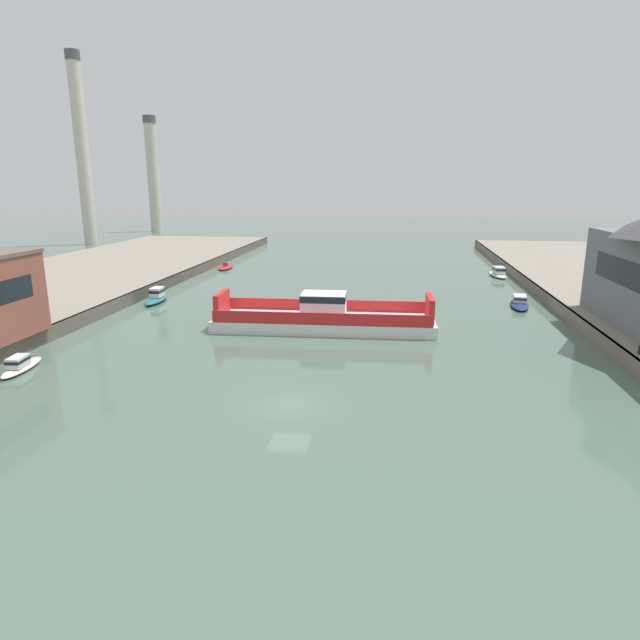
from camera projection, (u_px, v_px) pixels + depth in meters
name	position (u px, v px, depth m)	size (l,w,h in m)	color
ground_plane	(289.00, 405.00, 33.11)	(400.00, 400.00, 0.00)	#4C6656
chain_ferry	(324.00, 318.00, 50.23)	(20.52, 6.47, 3.41)	silver
moored_boat_near_left	(20.00, 365.00, 39.14)	(2.00, 4.96, 1.15)	white
moored_boat_near_right	(225.00, 267.00, 86.67)	(2.71, 6.16, 0.90)	red
moored_boat_mid_left	(156.00, 297.00, 61.74)	(1.92, 5.40, 1.67)	#237075
moored_boat_mid_right	(498.00, 273.00, 78.90)	(2.52, 6.29, 1.48)	white
moored_boat_far_left	(520.00, 302.00, 59.78)	(2.81, 6.58, 1.17)	navy
bollard_left_aft	(31.00, 325.00, 44.76)	(0.32, 0.32, 0.71)	black
bollard_right_aft	(640.00, 349.00, 38.29)	(0.32, 0.32, 0.71)	black
smokestack_distant_a	(82.00, 146.00, 115.53)	(3.00, 3.00, 39.86)	beige
smokestack_distant_b	(153.00, 171.00, 149.05)	(3.42, 3.42, 31.01)	beige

